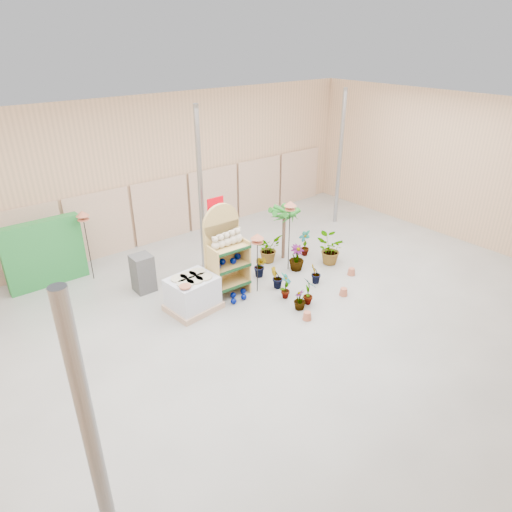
# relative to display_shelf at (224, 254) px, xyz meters

# --- Properties ---
(room) EXTENTS (15.20, 12.10, 4.70)m
(room) POSITION_rel_display_shelf_xyz_m (0.36, -1.03, 1.12)
(room) COLOR gray
(room) RESTS_ON ground
(display_shelf) EXTENTS (1.02, 0.67, 2.39)m
(display_shelf) POSITION_rel_display_shelf_xyz_m (0.00, 0.00, 0.00)
(display_shelf) COLOR tan
(display_shelf) RESTS_ON ground
(teddy_bears) EXTENTS (0.89, 0.24, 0.39)m
(teddy_bears) POSITION_rel_display_shelf_xyz_m (0.04, -0.11, 0.42)
(teddy_bears) COLOR beige
(teddy_bears) RESTS_ON display_shelf
(gazing_balls_shelf) EXTENTS (0.88, 0.30, 0.17)m
(gazing_balls_shelf) POSITION_rel_display_shelf_xyz_m (-0.00, -0.13, -0.15)
(gazing_balls_shelf) COLOR #000C5C
(gazing_balls_shelf) RESTS_ON display_shelf
(gazing_balls_floor) EXTENTS (0.63, 0.39, 0.15)m
(gazing_balls_floor) POSITION_rel_display_shelf_xyz_m (0.05, -0.49, -1.02)
(gazing_balls_floor) COLOR #000C5C
(gazing_balls_floor) RESTS_ON ground
(pallet_stack) EXTENTS (1.30, 1.12, 0.89)m
(pallet_stack) POSITION_rel_display_shelf_xyz_m (-1.09, -0.18, -0.66)
(pallet_stack) COLOR tan
(pallet_stack) RESTS_ON ground
(charcoal_planters) EXTENTS (0.50, 0.50, 1.00)m
(charcoal_planters) POSITION_rel_display_shelf_xyz_m (-1.61, 1.39, -0.59)
(charcoal_planters) COLOR #383839
(charcoal_planters) RESTS_ON ground
(trellis_stock) EXTENTS (2.00, 0.30, 1.80)m
(trellis_stock) POSITION_rel_display_shelf_xyz_m (-3.44, 3.26, -0.19)
(trellis_stock) COLOR #207630
(trellis_stock) RESTS_ON ground
(offer_sign) EXTENTS (0.50, 0.08, 2.20)m
(offer_sign) POSITION_rel_display_shelf_xyz_m (0.46, 1.04, 0.48)
(offer_sign) COLOR gray
(offer_sign) RESTS_ON ground
(bird_table_front) EXTENTS (0.34, 0.34, 1.65)m
(bird_table_front) POSITION_rel_display_shelf_xyz_m (0.65, -0.50, 0.43)
(bird_table_front) COLOR black
(bird_table_front) RESTS_ON ground
(bird_table_right) EXTENTS (0.34, 0.34, 2.05)m
(bird_table_right) POSITION_rel_display_shelf_xyz_m (2.11, -0.09, 0.81)
(bird_table_right) COLOR black
(bird_table_right) RESTS_ON ground
(bird_table_back) EXTENTS (0.34, 0.34, 1.98)m
(bird_table_back) POSITION_rel_display_shelf_xyz_m (-2.43, 2.83, 0.75)
(bird_table_back) COLOR black
(bird_table_back) RESTS_ON ground
(palm) EXTENTS (0.70, 0.70, 1.69)m
(palm) POSITION_rel_display_shelf_xyz_m (2.48, 0.54, 0.35)
(palm) COLOR brown
(palm) RESTS_ON ground
(potted_plant_0) EXTENTS (0.46, 0.44, 0.73)m
(potted_plant_0) POSITION_rel_display_shelf_xyz_m (1.00, -1.22, -0.73)
(potted_plant_0) COLOR #1E6D1E
(potted_plant_0) RESTS_ON ground
(potted_plant_1) EXTENTS (0.36, 0.30, 0.62)m
(potted_plant_1) POSITION_rel_display_shelf_xyz_m (1.15, -0.69, -0.78)
(potted_plant_1) COLOR #1E6D1E
(potted_plant_1) RESTS_ON ground
(potted_plant_3) EXTENTS (0.43, 0.43, 0.75)m
(potted_plant_3) POSITION_rel_display_shelf_xyz_m (2.26, -0.27, -0.72)
(potted_plant_3) COLOR #1E6D1E
(potted_plant_3) RESTS_ON ground
(potted_plant_4) EXTENTS (0.38, 0.48, 0.80)m
(potted_plant_4) POSITION_rel_display_shelf_xyz_m (3.11, 0.28, -0.70)
(potted_plant_4) COLOR #1E6D1E
(potted_plant_4) RESTS_ON ground
(potted_plant_5) EXTENTS (0.40, 0.44, 0.66)m
(potted_plant_5) POSITION_rel_display_shelf_xyz_m (1.20, 0.05, -0.76)
(potted_plant_5) COLOR #1E6D1E
(potted_plant_5) RESTS_ON ground
(potted_plant_6) EXTENTS (0.85, 0.78, 0.82)m
(potted_plant_6) POSITION_rel_display_shelf_xyz_m (1.99, 0.65, -0.68)
(potted_plant_6) COLOR #1E6D1E
(potted_plant_6) RESTS_ON ground
(potted_plant_7) EXTENTS (0.42, 0.42, 0.53)m
(potted_plant_7) POSITION_rel_display_shelf_xyz_m (0.93, -1.80, -0.83)
(potted_plant_7) COLOR #1E6D1E
(potted_plant_7) RESTS_ON ground
(potted_plant_8) EXTENTS (0.38, 0.46, 0.76)m
(potted_plant_8) POSITION_rel_display_shelf_xyz_m (1.25, -1.77, -0.71)
(potted_plant_8) COLOR #1E6D1E
(potted_plant_8) RESTS_ON ground
(potted_plant_9) EXTENTS (0.37, 0.32, 0.58)m
(potted_plant_9) POSITION_rel_display_shelf_xyz_m (2.12, -1.15, -0.80)
(potted_plant_9) COLOR #1E6D1E
(potted_plant_9) RESTS_ON ground
(potted_plant_10) EXTENTS (0.99, 1.03, 0.88)m
(potted_plant_10) POSITION_rel_display_shelf_xyz_m (3.26, -0.56, -0.65)
(potted_plant_10) COLOR #1E6D1E
(potted_plant_10) RESTS_ON ground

